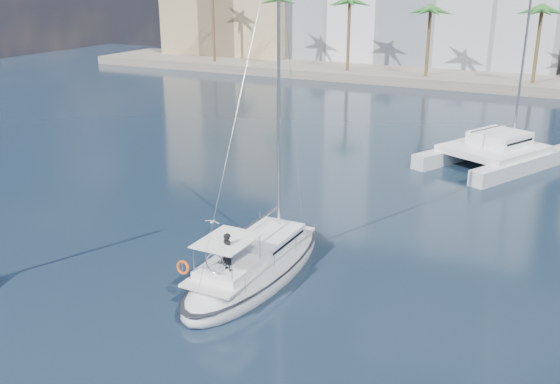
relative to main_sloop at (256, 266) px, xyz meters
The scene contains 7 objects.
ground 2.16m from the main_sloop, 97.78° to the left, with size 160.00×160.00×0.00m, color black.
quay 63.08m from the main_sloop, 90.26° to the left, with size 120.00×14.00×1.20m, color gray.
palm_left 69.00m from the main_sloop, 120.13° to the left, with size 3.60×3.60×12.30m.
palm_centre 59.88m from the main_sloop, 90.28° to the left, with size 3.60×3.60×12.30m.
main_sloop is the anchor object (origin of this frame).
catamaran 25.99m from the main_sloop, 73.51° to the left, with size 11.16×14.06×18.26m.
seagull 5.72m from the main_sloop, 143.58° to the left, with size 0.94×0.40×0.17m.
Camera 1 is at (13.38, -25.72, 13.65)m, focal length 40.00 mm.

